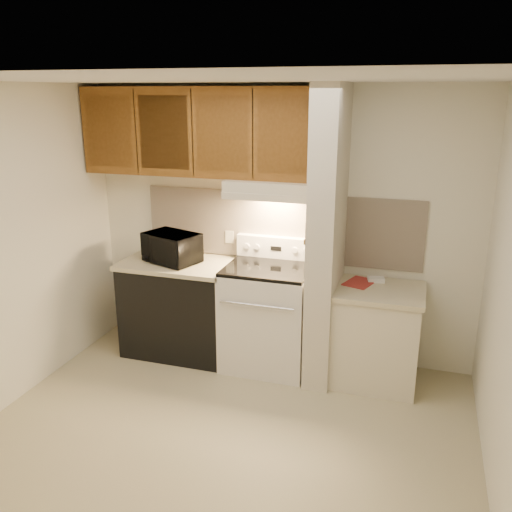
% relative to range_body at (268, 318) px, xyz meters
% --- Properties ---
extents(floor, '(3.60, 3.60, 0.00)m').
position_rel_range_body_xyz_m(floor, '(0.00, -1.16, -0.46)').
color(floor, tan).
rests_on(floor, ground).
extents(ceiling, '(3.60, 3.60, 0.00)m').
position_rel_range_body_xyz_m(ceiling, '(0.00, -1.16, 2.04)').
color(ceiling, white).
rests_on(ceiling, wall_back).
extents(wall_back, '(3.60, 2.50, 0.02)m').
position_rel_range_body_xyz_m(wall_back, '(0.00, 0.34, 0.79)').
color(wall_back, silver).
rests_on(wall_back, floor).
extents(wall_left, '(0.02, 3.00, 2.50)m').
position_rel_range_body_xyz_m(wall_left, '(-1.80, -1.16, 0.79)').
color(wall_left, silver).
rests_on(wall_left, floor).
extents(backsplash, '(2.60, 0.02, 0.63)m').
position_rel_range_body_xyz_m(backsplash, '(0.00, 0.33, 0.78)').
color(backsplash, '#F5DCC2').
rests_on(backsplash, wall_back).
extents(range_body, '(0.76, 0.65, 0.92)m').
position_rel_range_body_xyz_m(range_body, '(0.00, 0.00, 0.00)').
color(range_body, silver).
rests_on(range_body, floor).
extents(oven_window, '(0.50, 0.01, 0.30)m').
position_rel_range_body_xyz_m(oven_window, '(0.00, -0.32, 0.04)').
color(oven_window, black).
rests_on(oven_window, range_body).
extents(oven_handle, '(0.65, 0.02, 0.02)m').
position_rel_range_body_xyz_m(oven_handle, '(0.00, -0.35, 0.26)').
color(oven_handle, silver).
rests_on(oven_handle, range_body).
extents(cooktop, '(0.74, 0.64, 0.03)m').
position_rel_range_body_xyz_m(cooktop, '(0.00, 0.00, 0.48)').
color(cooktop, black).
rests_on(cooktop, range_body).
extents(range_backguard, '(0.76, 0.08, 0.20)m').
position_rel_range_body_xyz_m(range_backguard, '(0.00, 0.28, 0.59)').
color(range_backguard, silver).
rests_on(range_backguard, range_body).
extents(range_display, '(0.10, 0.01, 0.04)m').
position_rel_range_body_xyz_m(range_display, '(0.00, 0.24, 0.59)').
color(range_display, black).
rests_on(range_display, range_backguard).
extents(range_knob_left_outer, '(0.05, 0.02, 0.05)m').
position_rel_range_body_xyz_m(range_knob_left_outer, '(-0.28, 0.24, 0.59)').
color(range_knob_left_outer, silver).
rests_on(range_knob_left_outer, range_backguard).
extents(range_knob_left_inner, '(0.05, 0.02, 0.05)m').
position_rel_range_body_xyz_m(range_knob_left_inner, '(-0.18, 0.24, 0.59)').
color(range_knob_left_inner, silver).
rests_on(range_knob_left_inner, range_backguard).
extents(range_knob_right_inner, '(0.05, 0.02, 0.05)m').
position_rel_range_body_xyz_m(range_knob_right_inner, '(0.18, 0.24, 0.59)').
color(range_knob_right_inner, silver).
rests_on(range_knob_right_inner, range_backguard).
extents(range_knob_right_outer, '(0.05, 0.02, 0.05)m').
position_rel_range_body_xyz_m(range_knob_right_outer, '(0.28, 0.24, 0.59)').
color(range_knob_right_outer, silver).
rests_on(range_knob_right_outer, range_backguard).
extents(dishwasher_front, '(1.00, 0.63, 0.87)m').
position_rel_range_body_xyz_m(dishwasher_front, '(-0.88, 0.01, -0.03)').
color(dishwasher_front, black).
rests_on(dishwasher_front, floor).
extents(left_countertop, '(1.04, 0.67, 0.04)m').
position_rel_range_body_xyz_m(left_countertop, '(-0.88, 0.01, 0.43)').
color(left_countertop, beige).
rests_on(left_countertop, dishwasher_front).
extents(spoon_rest, '(0.21, 0.09, 0.01)m').
position_rel_range_body_xyz_m(spoon_rest, '(-0.99, 0.21, 0.46)').
color(spoon_rest, black).
rests_on(spoon_rest, left_countertop).
extents(teal_jar, '(0.09, 0.09, 0.09)m').
position_rel_range_body_xyz_m(teal_jar, '(-1.23, 0.23, 0.49)').
color(teal_jar, '#256156').
rests_on(teal_jar, left_countertop).
extents(outlet, '(0.08, 0.01, 0.12)m').
position_rel_range_body_xyz_m(outlet, '(-0.48, 0.32, 0.64)').
color(outlet, beige).
rests_on(outlet, backsplash).
extents(microwave, '(0.58, 0.48, 0.27)m').
position_rel_range_body_xyz_m(microwave, '(-0.93, -0.01, 0.59)').
color(microwave, black).
rests_on(microwave, left_countertop).
extents(partition_pillar, '(0.22, 0.70, 2.50)m').
position_rel_range_body_xyz_m(partition_pillar, '(0.51, -0.01, 0.79)').
color(partition_pillar, beige).
rests_on(partition_pillar, floor).
extents(pillar_trim, '(0.01, 0.70, 0.04)m').
position_rel_range_body_xyz_m(pillar_trim, '(0.39, -0.01, 0.84)').
color(pillar_trim, brown).
rests_on(pillar_trim, partition_pillar).
extents(knife_strip, '(0.02, 0.42, 0.04)m').
position_rel_range_body_xyz_m(knife_strip, '(0.39, -0.06, 0.86)').
color(knife_strip, black).
rests_on(knife_strip, partition_pillar).
extents(knife_blade_a, '(0.01, 0.03, 0.16)m').
position_rel_range_body_xyz_m(knife_blade_a, '(0.38, -0.22, 0.76)').
color(knife_blade_a, silver).
rests_on(knife_blade_a, knife_strip).
extents(knife_handle_a, '(0.02, 0.02, 0.10)m').
position_rel_range_body_xyz_m(knife_handle_a, '(0.38, -0.20, 0.91)').
color(knife_handle_a, black).
rests_on(knife_handle_a, knife_strip).
extents(knife_blade_b, '(0.01, 0.04, 0.18)m').
position_rel_range_body_xyz_m(knife_blade_b, '(0.38, -0.12, 0.75)').
color(knife_blade_b, silver).
rests_on(knife_blade_b, knife_strip).
extents(knife_handle_b, '(0.02, 0.02, 0.10)m').
position_rel_range_body_xyz_m(knife_handle_b, '(0.38, -0.14, 0.91)').
color(knife_handle_b, black).
rests_on(knife_handle_b, knife_strip).
extents(knife_blade_c, '(0.01, 0.04, 0.20)m').
position_rel_range_body_xyz_m(knife_blade_c, '(0.38, -0.06, 0.74)').
color(knife_blade_c, silver).
rests_on(knife_blade_c, knife_strip).
extents(knife_handle_c, '(0.02, 0.02, 0.10)m').
position_rel_range_body_xyz_m(knife_handle_c, '(0.38, -0.04, 0.91)').
color(knife_handle_c, black).
rests_on(knife_handle_c, knife_strip).
extents(knife_blade_d, '(0.01, 0.04, 0.16)m').
position_rel_range_body_xyz_m(knife_blade_d, '(0.38, 0.02, 0.76)').
color(knife_blade_d, silver).
rests_on(knife_blade_d, knife_strip).
extents(knife_handle_d, '(0.02, 0.02, 0.10)m').
position_rel_range_body_xyz_m(knife_handle_d, '(0.38, 0.01, 0.91)').
color(knife_handle_d, black).
rests_on(knife_handle_d, knife_strip).
extents(knife_blade_e, '(0.01, 0.04, 0.18)m').
position_rel_range_body_xyz_m(knife_blade_e, '(0.38, 0.09, 0.75)').
color(knife_blade_e, silver).
rests_on(knife_blade_e, knife_strip).
extents(knife_handle_e, '(0.02, 0.02, 0.10)m').
position_rel_range_body_xyz_m(knife_handle_e, '(0.38, 0.09, 0.91)').
color(knife_handle_e, black).
rests_on(knife_handle_e, knife_strip).
extents(oven_mitt, '(0.03, 0.09, 0.21)m').
position_rel_range_body_xyz_m(oven_mitt, '(0.38, 0.17, 0.68)').
color(oven_mitt, slate).
rests_on(oven_mitt, partition_pillar).
extents(right_cab_base, '(0.70, 0.60, 0.81)m').
position_rel_range_body_xyz_m(right_cab_base, '(0.97, -0.01, -0.06)').
color(right_cab_base, beige).
rests_on(right_cab_base, floor).
extents(right_countertop, '(0.74, 0.64, 0.04)m').
position_rel_range_body_xyz_m(right_countertop, '(0.97, -0.01, 0.37)').
color(right_countertop, beige).
rests_on(right_countertop, right_cab_base).
extents(red_folder, '(0.29, 0.34, 0.01)m').
position_rel_range_body_xyz_m(red_folder, '(0.79, 0.09, 0.39)').
color(red_folder, maroon).
rests_on(red_folder, right_countertop).
extents(white_box, '(0.16, 0.12, 0.04)m').
position_rel_range_body_xyz_m(white_box, '(0.92, 0.17, 0.41)').
color(white_box, white).
rests_on(white_box, right_countertop).
extents(range_hood, '(0.78, 0.44, 0.15)m').
position_rel_range_body_xyz_m(range_hood, '(0.00, 0.12, 1.17)').
color(range_hood, beige).
rests_on(range_hood, upper_cabinets).
extents(hood_lip, '(0.78, 0.04, 0.06)m').
position_rel_range_body_xyz_m(hood_lip, '(0.00, -0.08, 1.12)').
color(hood_lip, beige).
rests_on(hood_lip, range_hood).
extents(upper_cabinets, '(2.18, 0.33, 0.77)m').
position_rel_range_body_xyz_m(upper_cabinets, '(-0.69, 0.17, 1.62)').
color(upper_cabinets, brown).
rests_on(upper_cabinets, wall_back).
extents(cab_door_a, '(0.46, 0.01, 0.63)m').
position_rel_range_body_xyz_m(cab_door_a, '(-1.51, 0.01, 1.62)').
color(cab_door_a, brown).
rests_on(cab_door_a, upper_cabinets).
extents(cab_gap_a, '(0.01, 0.01, 0.73)m').
position_rel_range_body_xyz_m(cab_gap_a, '(-1.23, 0.01, 1.62)').
color(cab_gap_a, black).
rests_on(cab_gap_a, upper_cabinets).
extents(cab_door_b, '(0.46, 0.01, 0.63)m').
position_rel_range_body_xyz_m(cab_door_b, '(-0.96, 0.01, 1.62)').
color(cab_door_b, brown).
rests_on(cab_door_b, upper_cabinets).
extents(cab_gap_b, '(0.01, 0.01, 0.73)m').
position_rel_range_body_xyz_m(cab_gap_b, '(-0.69, 0.01, 1.62)').
color(cab_gap_b, black).
rests_on(cab_gap_b, upper_cabinets).
extents(cab_door_c, '(0.46, 0.01, 0.63)m').
position_rel_range_body_xyz_m(cab_door_c, '(-0.42, 0.01, 1.62)').
color(cab_door_c, brown).
rests_on(cab_door_c, upper_cabinets).
extents(cab_gap_c, '(0.01, 0.01, 0.73)m').
position_rel_range_body_xyz_m(cab_gap_c, '(-0.14, 0.01, 1.62)').
color(cab_gap_c, black).
rests_on(cab_gap_c, upper_cabinets).
extents(cab_door_d, '(0.46, 0.01, 0.63)m').
position_rel_range_body_xyz_m(cab_door_d, '(0.13, 0.01, 1.62)').
color(cab_door_d, brown).
rests_on(cab_door_d, upper_cabinets).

